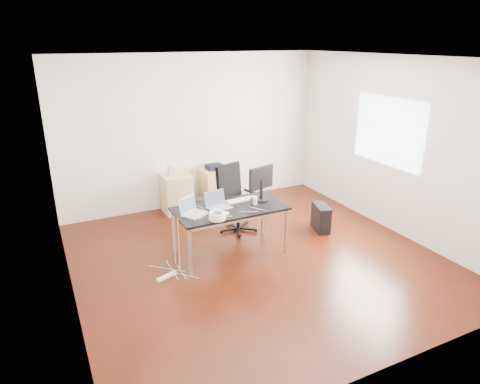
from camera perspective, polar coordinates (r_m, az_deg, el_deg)
name	(u,v)px	position (r m, az deg, el deg)	size (l,w,h in m)	color
room_shell	(260,166)	(5.80, 2.71, 3.54)	(5.00, 5.00, 5.00)	#330F05
desk	(230,211)	(6.18, -1.35, -2.54)	(1.60, 0.80, 0.73)	black
office_chair	(235,195)	(7.01, -0.72, -0.39)	(0.58, 0.60, 1.08)	black
filing_cabinet_left	(177,193)	(7.90, -8.43, -0.20)	(0.50, 0.50, 0.70)	tan
filing_cabinet_right	(215,187)	(8.15, -3.31, 0.62)	(0.50, 0.50, 0.70)	tan
pc_tower	(321,218)	(7.23, 10.74, -3.37)	(0.20, 0.45, 0.44)	black
wastebasket	(200,206)	(7.85, -5.35, -1.83)	(0.24, 0.24, 0.28)	black
power_strip	(167,276)	(5.92, -9.76, -11.04)	(0.30, 0.06, 0.04)	white
laptop_left	(192,210)	(5.95, -6.42, -2.44)	(0.41, 0.39, 0.23)	silver
laptop_right	(218,204)	(6.14, -2.97, -1.60)	(0.37, 0.31, 0.23)	silver
monitor	(261,181)	(6.38, 2.83, 1.41)	(0.45, 0.26, 0.51)	black
keyboard	(240,200)	(6.40, -0.01, -1.09)	(0.44, 0.14, 0.02)	white
cup_white	(254,200)	(6.26, 1.92, -1.12)	(0.08, 0.08, 0.12)	white
cup_brown	(253,201)	(6.27, 1.70, -1.20)	(0.08, 0.08, 0.10)	#562E1D
cable_coil	(217,216)	(5.74, -3.06, -3.22)	(0.24, 0.24, 0.11)	white
power_adapter	(226,214)	(5.91, -1.85, -2.90)	(0.07, 0.07, 0.03)	white
speaker	(170,171)	(7.76, -9.26, 2.81)	(0.09, 0.08, 0.18)	#9E9E9E
navy_garment	(214,167)	(8.07, -3.43, 3.37)	(0.30, 0.24, 0.09)	black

